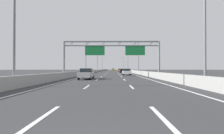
# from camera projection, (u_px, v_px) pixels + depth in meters

# --- Properties ---
(ground_plane) EXTENTS (260.00, 260.00, 0.00)m
(ground_plane) POSITION_uv_depth(u_px,v_px,m) (113.00, 71.00, 101.87)
(ground_plane) COLOR #38383A
(lane_dash_left_0) EXTENTS (0.16, 3.00, 0.01)m
(lane_dash_left_0) POSITION_uv_depth(u_px,v_px,m) (43.00, 117.00, 5.39)
(lane_dash_left_0) COLOR white
(lane_dash_left_0) RESTS_ON ground_plane
(lane_dash_left_1) EXTENTS (0.16, 3.00, 0.01)m
(lane_dash_left_1) POSITION_uv_depth(u_px,v_px,m) (87.00, 87.00, 14.39)
(lane_dash_left_1) COLOR white
(lane_dash_left_1) RESTS_ON ground_plane
(lane_dash_left_2) EXTENTS (0.16, 3.00, 0.01)m
(lane_dash_left_2) POSITION_uv_depth(u_px,v_px,m) (97.00, 80.00, 23.39)
(lane_dash_left_2) COLOR white
(lane_dash_left_2) RESTS_ON ground_plane
(lane_dash_left_3) EXTENTS (0.16, 3.00, 0.01)m
(lane_dash_left_3) POSITION_uv_depth(u_px,v_px,m) (102.00, 77.00, 32.39)
(lane_dash_left_3) COLOR white
(lane_dash_left_3) RESTS_ON ground_plane
(lane_dash_left_4) EXTENTS (0.16, 3.00, 0.01)m
(lane_dash_left_4) POSITION_uv_depth(u_px,v_px,m) (104.00, 75.00, 41.39)
(lane_dash_left_4) COLOR white
(lane_dash_left_4) RESTS_ON ground_plane
(lane_dash_left_5) EXTENTS (0.16, 3.00, 0.01)m
(lane_dash_left_5) POSITION_uv_depth(u_px,v_px,m) (106.00, 74.00, 50.39)
(lane_dash_left_5) COLOR white
(lane_dash_left_5) RESTS_ON ground_plane
(lane_dash_left_6) EXTENTS (0.16, 3.00, 0.01)m
(lane_dash_left_6) POSITION_uv_depth(u_px,v_px,m) (107.00, 73.00, 59.39)
(lane_dash_left_6) COLOR white
(lane_dash_left_6) RESTS_ON ground_plane
(lane_dash_left_7) EXTENTS (0.16, 3.00, 0.01)m
(lane_dash_left_7) POSITION_uv_depth(u_px,v_px,m) (108.00, 72.00, 68.39)
(lane_dash_left_7) COLOR white
(lane_dash_left_7) RESTS_ON ground_plane
(lane_dash_left_8) EXTENTS (0.16, 3.00, 0.01)m
(lane_dash_left_8) POSITION_uv_depth(u_px,v_px,m) (108.00, 72.00, 77.39)
(lane_dash_left_8) COLOR white
(lane_dash_left_8) RESTS_ON ground_plane
(lane_dash_left_9) EXTENTS (0.16, 3.00, 0.01)m
(lane_dash_left_9) POSITION_uv_depth(u_px,v_px,m) (109.00, 72.00, 86.39)
(lane_dash_left_9) COLOR white
(lane_dash_left_9) RESTS_ON ground_plane
(lane_dash_left_10) EXTENTS (0.16, 3.00, 0.01)m
(lane_dash_left_10) POSITION_uv_depth(u_px,v_px,m) (109.00, 71.00, 95.39)
(lane_dash_left_10) COLOR white
(lane_dash_left_10) RESTS_ON ground_plane
(lane_dash_left_11) EXTENTS (0.16, 3.00, 0.01)m
(lane_dash_left_11) POSITION_uv_depth(u_px,v_px,m) (110.00, 71.00, 104.39)
(lane_dash_left_11) COLOR white
(lane_dash_left_11) RESTS_ON ground_plane
(lane_dash_left_12) EXTENTS (0.16, 3.00, 0.01)m
(lane_dash_left_12) POSITION_uv_depth(u_px,v_px,m) (110.00, 71.00, 113.39)
(lane_dash_left_12) COLOR white
(lane_dash_left_12) RESTS_ON ground_plane
(lane_dash_left_13) EXTENTS (0.16, 3.00, 0.01)m
(lane_dash_left_13) POSITION_uv_depth(u_px,v_px,m) (110.00, 71.00, 122.39)
(lane_dash_left_13) COLOR white
(lane_dash_left_13) RESTS_ON ground_plane
(lane_dash_left_14) EXTENTS (0.16, 3.00, 0.01)m
(lane_dash_left_14) POSITION_uv_depth(u_px,v_px,m) (110.00, 71.00, 131.38)
(lane_dash_left_14) COLOR white
(lane_dash_left_14) RESTS_ON ground_plane
(lane_dash_left_15) EXTENTS (0.16, 3.00, 0.01)m
(lane_dash_left_15) POSITION_uv_depth(u_px,v_px,m) (111.00, 70.00, 140.38)
(lane_dash_left_15) COLOR white
(lane_dash_left_15) RESTS_ON ground_plane
(lane_dash_left_16) EXTENTS (0.16, 3.00, 0.01)m
(lane_dash_left_16) POSITION_uv_depth(u_px,v_px,m) (111.00, 70.00, 149.38)
(lane_dash_left_16) COLOR white
(lane_dash_left_16) RESTS_ON ground_plane
(lane_dash_left_17) EXTENTS (0.16, 3.00, 0.01)m
(lane_dash_left_17) POSITION_uv_depth(u_px,v_px,m) (111.00, 70.00, 158.38)
(lane_dash_left_17) COLOR white
(lane_dash_left_17) RESTS_ON ground_plane
(lane_dash_right_0) EXTENTS (0.16, 3.00, 0.01)m
(lane_dash_right_0) POSITION_uv_depth(u_px,v_px,m) (162.00, 117.00, 5.37)
(lane_dash_right_0) COLOR white
(lane_dash_right_0) RESTS_ON ground_plane
(lane_dash_right_1) EXTENTS (0.16, 3.00, 0.01)m
(lane_dash_right_1) POSITION_uv_depth(u_px,v_px,m) (131.00, 87.00, 14.37)
(lane_dash_right_1) COLOR white
(lane_dash_right_1) RESTS_ON ground_plane
(lane_dash_right_2) EXTENTS (0.16, 3.00, 0.01)m
(lane_dash_right_2) POSITION_uv_depth(u_px,v_px,m) (124.00, 80.00, 23.36)
(lane_dash_right_2) COLOR white
(lane_dash_right_2) RESTS_ON ground_plane
(lane_dash_right_3) EXTENTS (0.16, 3.00, 0.01)m
(lane_dash_right_3) POSITION_uv_depth(u_px,v_px,m) (121.00, 77.00, 32.36)
(lane_dash_right_3) COLOR white
(lane_dash_right_3) RESTS_ON ground_plane
(lane_dash_right_4) EXTENTS (0.16, 3.00, 0.01)m
(lane_dash_right_4) POSITION_uv_depth(u_px,v_px,m) (120.00, 75.00, 41.36)
(lane_dash_right_4) COLOR white
(lane_dash_right_4) RESTS_ON ground_plane
(lane_dash_right_5) EXTENTS (0.16, 3.00, 0.01)m
(lane_dash_right_5) POSITION_uv_depth(u_px,v_px,m) (118.00, 74.00, 50.36)
(lane_dash_right_5) COLOR white
(lane_dash_right_5) RESTS_ON ground_plane
(lane_dash_right_6) EXTENTS (0.16, 3.00, 0.01)m
(lane_dash_right_6) POSITION_uv_depth(u_px,v_px,m) (118.00, 73.00, 59.36)
(lane_dash_right_6) COLOR white
(lane_dash_right_6) RESTS_ON ground_plane
(lane_dash_right_7) EXTENTS (0.16, 3.00, 0.01)m
(lane_dash_right_7) POSITION_uv_depth(u_px,v_px,m) (117.00, 72.00, 68.36)
(lane_dash_right_7) COLOR white
(lane_dash_right_7) RESTS_ON ground_plane
(lane_dash_right_8) EXTENTS (0.16, 3.00, 0.01)m
(lane_dash_right_8) POSITION_uv_depth(u_px,v_px,m) (117.00, 72.00, 77.36)
(lane_dash_right_8) COLOR white
(lane_dash_right_8) RESTS_ON ground_plane
(lane_dash_right_9) EXTENTS (0.16, 3.00, 0.01)m
(lane_dash_right_9) POSITION_uv_depth(u_px,v_px,m) (116.00, 72.00, 86.36)
(lane_dash_right_9) COLOR white
(lane_dash_right_9) RESTS_ON ground_plane
(lane_dash_right_10) EXTENTS (0.16, 3.00, 0.01)m
(lane_dash_right_10) POSITION_uv_depth(u_px,v_px,m) (116.00, 71.00, 95.36)
(lane_dash_right_10) COLOR white
(lane_dash_right_10) RESTS_ON ground_plane
(lane_dash_right_11) EXTENTS (0.16, 3.00, 0.01)m
(lane_dash_right_11) POSITION_uv_depth(u_px,v_px,m) (116.00, 71.00, 104.36)
(lane_dash_right_11) COLOR white
(lane_dash_right_11) RESTS_ON ground_plane
(lane_dash_right_12) EXTENTS (0.16, 3.00, 0.01)m
(lane_dash_right_12) POSITION_uv_depth(u_px,v_px,m) (116.00, 71.00, 113.36)
(lane_dash_right_12) COLOR white
(lane_dash_right_12) RESTS_ON ground_plane
(lane_dash_right_13) EXTENTS (0.16, 3.00, 0.01)m
(lane_dash_right_13) POSITION_uv_depth(u_px,v_px,m) (115.00, 71.00, 122.36)
(lane_dash_right_13) COLOR white
(lane_dash_right_13) RESTS_ON ground_plane
(lane_dash_right_14) EXTENTS (0.16, 3.00, 0.01)m
(lane_dash_right_14) POSITION_uv_depth(u_px,v_px,m) (115.00, 71.00, 131.36)
(lane_dash_right_14) COLOR white
(lane_dash_right_14) RESTS_ON ground_plane
(lane_dash_right_15) EXTENTS (0.16, 3.00, 0.01)m
(lane_dash_right_15) POSITION_uv_depth(u_px,v_px,m) (115.00, 70.00, 140.36)
(lane_dash_right_15) COLOR white
(lane_dash_right_15) RESTS_ON ground_plane
(lane_dash_right_16) EXTENTS (0.16, 3.00, 0.01)m
(lane_dash_right_16) POSITION_uv_depth(u_px,v_px,m) (115.00, 70.00, 149.36)
(lane_dash_right_16) COLOR white
(lane_dash_right_16) RESTS_ON ground_plane
(lane_dash_right_17) EXTENTS (0.16, 3.00, 0.01)m
(lane_dash_right_17) POSITION_uv_depth(u_px,v_px,m) (115.00, 70.00, 158.36)
(lane_dash_right_17) COLOR white
(lane_dash_right_17) RESTS_ON ground_plane
(edge_line_left) EXTENTS (0.16, 176.00, 0.01)m
(edge_line_left) POSITION_uv_depth(u_px,v_px,m) (102.00, 71.00, 89.91)
(edge_line_left) COLOR white
(edge_line_left) RESTS_ON ground_plane
(edge_line_right) EXTENTS (0.16, 176.00, 0.01)m
(edge_line_right) POSITION_uv_depth(u_px,v_px,m) (123.00, 71.00, 89.84)
(edge_line_right) COLOR white
(edge_line_right) RESTS_ON ground_plane
(barrier_left) EXTENTS (0.45, 220.00, 0.95)m
(barrier_left) POSITION_uv_depth(u_px,v_px,m) (102.00, 70.00, 111.93)
(barrier_left) COLOR #9E9E99
(barrier_left) RESTS_ON ground_plane
(barrier_right) EXTENTS (0.45, 220.00, 0.95)m
(barrier_right) POSITION_uv_depth(u_px,v_px,m) (124.00, 70.00, 111.83)
(barrier_right) COLOR #9E9E99
(barrier_right) RESTS_ON ground_plane
(sign_gantry) EXTENTS (16.90, 0.36, 6.36)m
(sign_gantry) POSITION_uv_depth(u_px,v_px,m) (112.00, 49.00, 30.95)
(sign_gantry) COLOR gray
(sign_gantry) RESTS_ON ground_plane
(streetlamp_left_near) EXTENTS (2.58, 0.28, 9.50)m
(streetlamp_left_near) POSITION_uv_depth(u_px,v_px,m) (17.00, 20.00, 14.42)
(streetlamp_left_near) COLOR slate
(streetlamp_left_near) RESTS_ON ground_plane
(streetlamp_right_near) EXTENTS (2.58, 0.28, 9.50)m
(streetlamp_right_near) POSITION_uv_depth(u_px,v_px,m) (202.00, 20.00, 14.31)
(streetlamp_right_near) COLOR slate
(streetlamp_right_near) RESTS_ON ground_plane
(streetlamp_left_mid) EXTENTS (2.58, 0.28, 9.50)m
(streetlamp_left_mid) POSITION_uv_depth(u_px,v_px,m) (87.00, 55.00, 52.00)
(streetlamp_left_mid) COLOR slate
(streetlamp_left_mid) RESTS_ON ground_plane
(streetlamp_right_mid) EXTENTS (2.58, 0.28, 9.50)m
(streetlamp_right_mid) POSITION_uv_depth(u_px,v_px,m) (138.00, 55.00, 51.89)
(streetlamp_right_mid) COLOR slate
(streetlamp_right_mid) RESTS_ON ground_plane
(streetlamp_left_far) EXTENTS (2.58, 0.28, 9.50)m
(streetlamp_left_far) POSITION_uv_depth(u_px,v_px,m) (98.00, 61.00, 89.58)
(streetlamp_left_far) COLOR slate
(streetlamp_left_far) RESTS_ON ground_plane
(streetlamp_right_far) EXTENTS (2.58, 0.28, 9.50)m
(streetlamp_right_far) POSITION_uv_depth(u_px,v_px,m) (127.00, 61.00, 89.47)
(streetlamp_right_far) COLOR slate
(streetlamp_right_far) RESTS_ON ground_plane
(streetlamp_left_distant) EXTENTS (2.58, 0.28, 9.50)m
(streetlamp_left_distant) POSITION_uv_depth(u_px,v_px,m) (102.00, 63.00, 127.16)
(streetlamp_left_distant) COLOR slate
(streetlamp_left_distant) RESTS_ON ground_plane
(streetlamp_right_distant) EXTENTS (2.58, 0.28, 9.50)m
(streetlamp_right_distant) POSITION_uv_depth(u_px,v_px,m) (123.00, 63.00, 127.05)
(streetlamp_right_distant) COLOR slate
(streetlamp_right_distant) RESTS_ON ground_plane
(white_car) EXTENTS (1.77, 4.61, 1.45)m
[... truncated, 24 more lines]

